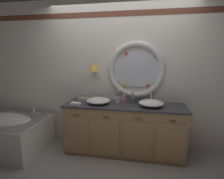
% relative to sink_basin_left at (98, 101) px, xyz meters
% --- Properties ---
extents(ground_plane, '(14.00, 14.00, 0.00)m').
position_rel_sink_basin_left_xyz_m(ground_plane, '(0.32, -0.25, -0.90)').
color(ground_plane, gray).
extents(back_wall_assembly, '(6.40, 0.26, 2.60)m').
position_rel_sink_basin_left_xyz_m(back_wall_assembly, '(0.34, 0.34, 0.41)').
color(back_wall_assembly, silver).
rests_on(back_wall_assembly, ground_plane).
extents(vanity_counter, '(1.98, 0.60, 0.84)m').
position_rel_sink_basin_left_xyz_m(vanity_counter, '(0.43, 0.03, -0.47)').
color(vanity_counter, tan).
rests_on(vanity_counter, ground_plane).
extents(sink_basin_left, '(0.41, 0.41, 0.11)m').
position_rel_sink_basin_left_xyz_m(sink_basin_left, '(0.00, 0.00, 0.00)').
color(sink_basin_left, white).
rests_on(sink_basin_left, vanity_counter).
extents(sink_basin_right, '(0.40, 0.40, 0.11)m').
position_rel_sink_basin_left_xyz_m(sink_basin_right, '(0.86, -0.00, 0.00)').
color(sink_basin_right, white).
rests_on(sink_basin_right, vanity_counter).
extents(faucet_set_left, '(0.23, 0.12, 0.17)m').
position_rel_sink_basin_left_xyz_m(faucet_set_left, '(-0.00, 0.22, 0.01)').
color(faucet_set_left, silver).
rests_on(faucet_set_left, vanity_counter).
extents(faucet_set_right, '(0.21, 0.13, 0.16)m').
position_rel_sink_basin_left_xyz_m(faucet_set_right, '(0.86, 0.22, 0.01)').
color(faucet_set_right, silver).
rests_on(faucet_set_right, vanity_counter).
extents(toothbrush_holder_left, '(0.08, 0.08, 0.22)m').
position_rel_sink_basin_left_xyz_m(toothbrush_holder_left, '(0.30, 0.14, 0.00)').
color(toothbrush_holder_left, white).
rests_on(toothbrush_holder_left, vanity_counter).
extents(toothbrush_holder_right, '(0.08, 0.08, 0.22)m').
position_rel_sink_basin_left_xyz_m(toothbrush_holder_right, '(0.56, 0.15, 0.00)').
color(toothbrush_holder_right, slate).
rests_on(toothbrush_holder_right, vanity_counter).
extents(soap_dispenser, '(0.05, 0.06, 0.16)m').
position_rel_sink_basin_left_xyz_m(soap_dispenser, '(0.41, 0.12, 0.02)').
color(soap_dispenser, pink).
rests_on(soap_dispenser, vanity_counter).
extents(folded_hand_towel, '(0.16, 0.11, 0.04)m').
position_rel_sink_basin_left_xyz_m(folded_hand_towel, '(-0.35, -0.13, -0.04)').
color(folded_hand_towel, white).
rests_on(folded_hand_towel, vanity_counter).
extents(toiletry_basket, '(0.16, 0.11, 0.10)m').
position_rel_sink_basin_left_xyz_m(toiletry_basket, '(-0.35, 0.22, -0.03)').
color(toiletry_basket, beige).
rests_on(toiletry_basket, vanity_counter).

